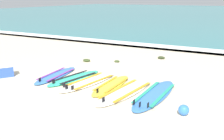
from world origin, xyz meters
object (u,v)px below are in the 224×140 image
object	(u,v)px
beach_ball	(184,110)
surfboard_0	(56,75)
surfboard_4	(126,91)
cooler_box	(5,71)
surfboard_1	(75,78)
surfboard_2	(89,82)
surfboard_3	(111,85)
surfboard_5	(155,94)

from	to	relation	value
beach_ball	surfboard_0	bearing A→B (deg)	167.51
surfboard_4	cooler_box	distance (m)	3.95
surfboard_1	beach_ball	size ratio (longest dim) A/B	9.01
surfboard_2	cooler_box	bearing A→B (deg)	-165.11
beach_ball	surfboard_1	bearing A→B (deg)	164.63
surfboard_4	cooler_box	bearing A→B (deg)	-173.03
surfboard_3	beach_ball	world-z (taller)	beach_ball
surfboard_4	surfboard_5	distance (m)	0.75
surfboard_4	surfboard_2	bearing A→B (deg)	170.04
surfboard_0	surfboard_2	size ratio (longest dim) A/B	0.89
surfboard_1	surfboard_3	distance (m)	1.30
surfboard_0	surfboard_5	distance (m)	3.29
surfboard_3	cooler_box	bearing A→B (deg)	-167.78
surfboard_1	cooler_box	bearing A→B (deg)	-158.83
surfboard_0	surfboard_4	bearing A→B (deg)	-6.26
surfboard_2	surfboard_4	distance (m)	1.29
surfboard_3	cooler_box	xyz separation A→B (m)	(-3.35, -0.73, 0.16)
beach_ball	surfboard_3	bearing A→B (deg)	157.87
surfboard_3	surfboard_4	xyz separation A→B (m)	(0.56, -0.25, -0.00)
surfboard_4	surfboard_3	bearing A→B (deg)	156.09
surfboard_4	surfboard_1	bearing A→B (deg)	170.37
cooler_box	surfboard_4	bearing A→B (deg)	6.97
surfboard_2	surfboard_5	bearing A→B (deg)	-2.63
surfboard_1	cooler_box	xyz separation A→B (m)	(-2.05, -0.79, 0.16)
surfboard_4	beach_ball	xyz separation A→B (m)	(1.64, -0.65, 0.08)
surfboard_1	surfboard_4	bearing A→B (deg)	-9.63
surfboard_5	beach_ball	xyz separation A→B (m)	(0.90, -0.78, 0.08)
surfboard_2	surfboard_5	size ratio (longest dim) A/B	0.95
surfboard_1	surfboard_5	world-z (taller)	same
surfboard_3	cooler_box	size ratio (longest dim) A/B	3.59
surfboard_2	surfboard_5	distance (m)	2.02
surfboard_0	cooler_box	distance (m)	1.58
surfboard_2	surfboard_5	xyz separation A→B (m)	(2.02, -0.09, -0.00)
surfboard_3	beach_ball	size ratio (longest dim) A/B	8.50
surfboard_1	surfboard_2	world-z (taller)	same
surfboard_0	surfboard_4	world-z (taller)	same
surfboard_0	surfboard_1	xyz separation A→B (m)	(0.68, 0.04, 0.00)
surfboard_0	beach_ball	xyz separation A→B (m)	(4.18, -0.93, 0.08)
surfboard_0	surfboard_3	xyz separation A→B (m)	(1.98, -0.03, 0.00)
surfboard_4	beach_ball	size ratio (longest dim) A/B	10.88
surfboard_0	surfboard_2	bearing A→B (deg)	-2.48
surfboard_0	surfboard_5	size ratio (longest dim) A/B	0.85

